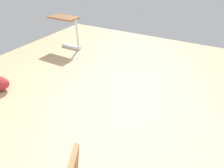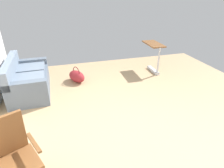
# 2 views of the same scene
# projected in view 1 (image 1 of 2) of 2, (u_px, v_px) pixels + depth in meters

# --- Properties ---
(ground_plane) EXTENTS (7.08, 7.08, 0.00)m
(ground_plane) POSITION_uv_depth(u_px,v_px,m) (116.00, 102.00, 3.24)
(ground_plane) COLOR tan
(overbed_table) EXTENTS (0.84, 0.41, 0.84)m
(overbed_table) POSITION_uv_depth(u_px,v_px,m) (67.00, 29.00, 4.97)
(overbed_table) COLOR #B2B5BA
(overbed_table) RESTS_ON ground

